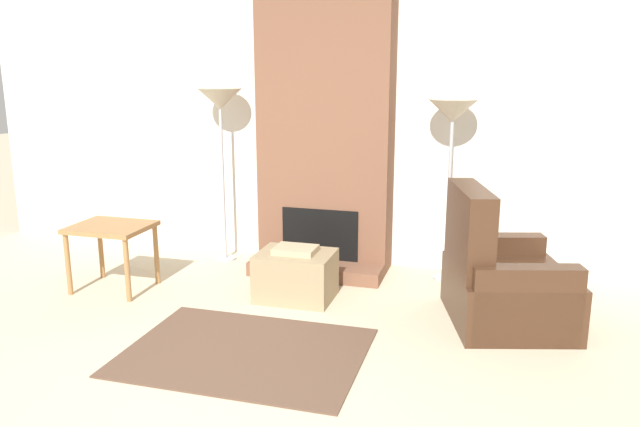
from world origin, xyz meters
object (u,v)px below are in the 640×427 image
armchair (498,283)px  floor_lamp_right (452,118)px  ottoman (296,275)px  side_table (111,235)px  floor_lamp_left (220,105)px

armchair → floor_lamp_right: floor_lamp_right is taller
ottoman → side_table: bearing=-172.4°
ottoman → armchair: armchair is taller
side_table → floor_lamp_left: (0.58, 1.05, 1.05)m
armchair → floor_lamp_left: size_ratio=0.68×
armchair → side_table: size_ratio=1.78×
ottoman → armchair: bearing=-1.1°
armchair → ottoman: bearing=73.6°
armchair → floor_lamp_right: 1.53m
side_table → ottoman: bearing=7.6°
floor_lamp_left → floor_lamp_right: 2.19m
armchair → side_table: bearing=78.0°
floor_lamp_right → side_table: bearing=-159.2°
floor_lamp_left → floor_lamp_right: bearing=0.0°
ottoman → armchair: (1.62, -0.03, 0.10)m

